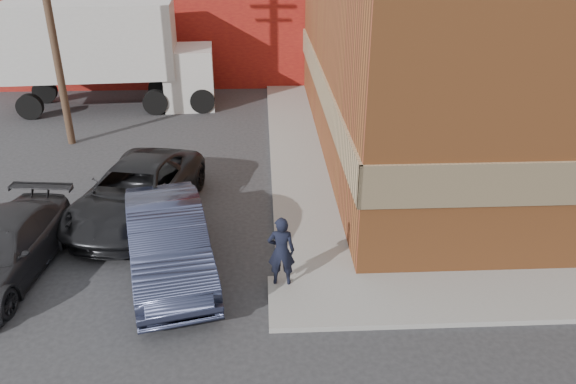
# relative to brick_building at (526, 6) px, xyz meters

# --- Properties ---
(ground) EXTENTS (90.00, 90.00, 0.00)m
(ground) POSITION_rel_brick_building_xyz_m (-8.50, -9.00, -4.68)
(ground) COLOR #28282B
(ground) RESTS_ON ground
(brick_building) EXTENTS (14.25, 18.25, 9.36)m
(brick_building) POSITION_rel_brick_building_xyz_m (0.00, 0.00, 0.00)
(brick_building) COLOR brown
(brick_building) RESTS_ON ground
(sidewalk_west) EXTENTS (1.80, 18.00, 0.12)m
(sidewalk_west) POSITION_rel_brick_building_xyz_m (-7.90, 0.00, -4.62)
(sidewalk_west) COLOR gray
(sidewalk_west) RESTS_ON ground
(warehouse) EXTENTS (16.30, 8.30, 5.60)m
(warehouse) POSITION_rel_brick_building_xyz_m (-14.50, 11.00, -1.87)
(warehouse) COLOR maroon
(warehouse) RESTS_ON ground
(utility_pole) EXTENTS (2.00, 0.26, 9.00)m
(utility_pole) POSITION_rel_brick_building_xyz_m (-16.00, 0.00, 0.06)
(utility_pole) COLOR #483424
(utility_pole) RESTS_ON ground
(man) EXTENTS (0.61, 0.42, 1.62)m
(man) POSITION_rel_brick_building_xyz_m (-8.70, -9.25, -3.75)
(man) COLOR black
(man) RESTS_ON sidewalk_south
(sedan) EXTENTS (2.76, 5.08, 1.59)m
(sedan) POSITION_rel_brick_building_xyz_m (-11.22, -8.50, -3.89)
(sedan) COLOR #2C3049
(sedan) RESTS_ON ground
(suv_a) EXTENTS (3.49, 5.68, 1.47)m
(suv_a) POSITION_rel_brick_building_xyz_m (-12.47, -5.75, -3.95)
(suv_a) COLOR black
(suv_a) RESTS_ON ground
(suv_b) EXTENTS (2.37, 4.79, 1.34)m
(suv_b) POSITION_rel_brick_building_xyz_m (-14.94, -8.50, -4.01)
(suv_b) COLOR #29292B
(suv_b) RESTS_ON ground
(box_truck) EXTENTS (9.03, 3.29, 4.38)m
(box_truck) POSITION_rel_brick_building_xyz_m (-15.19, 4.27, -2.16)
(box_truck) COLOR beige
(box_truck) RESTS_ON ground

